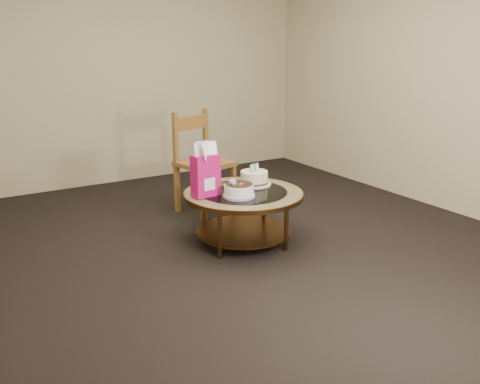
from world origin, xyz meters
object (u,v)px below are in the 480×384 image
coffee_table (243,200)px  decorated_cake (239,191)px  gift_bag (205,170)px  dining_chair (202,162)px  cream_cake (254,178)px

coffee_table → decorated_cake: (-0.12, -0.12, 0.13)m
gift_bag → dining_chair: size_ratio=0.44×
decorated_cake → gift_bag: bearing=140.6°
gift_bag → decorated_cake: bearing=-43.8°
cream_cake → gift_bag: bearing=175.1°
coffee_table → gift_bag: gift_bag is taller
cream_cake → dining_chair: size_ratio=0.30×
coffee_table → gift_bag: 0.45m
gift_bag → cream_cake: bearing=3.8°
gift_bag → dining_chair: 1.01m
gift_bag → dining_chair: (0.43, 0.90, -0.17)m
cream_cake → dining_chair: dining_chair is taller
dining_chair → coffee_table: bearing=-110.5°
cream_cake → gift_bag: 0.55m
coffee_table → gift_bag: (-0.33, 0.05, 0.30)m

